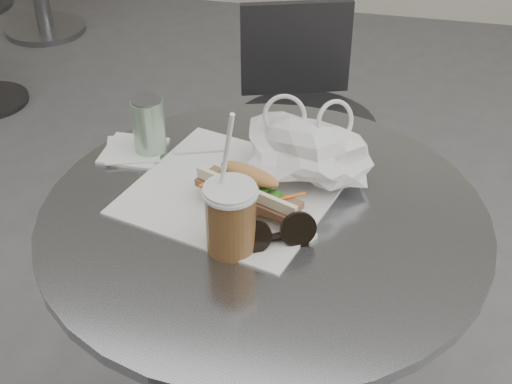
% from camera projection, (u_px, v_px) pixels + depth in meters
% --- Properties ---
extents(cafe_table, '(0.76, 0.76, 0.74)m').
position_uv_depth(cafe_table, '(263.00, 327.00, 1.36)').
color(cafe_table, slate).
rests_on(cafe_table, ground).
extents(chair_far, '(0.41, 0.44, 0.75)m').
position_uv_depth(chair_far, '(300.00, 159.00, 2.06)').
color(chair_far, '#2E2E30').
rests_on(chair_far, ground).
extents(sandwich_paper, '(0.40, 0.39, 0.00)m').
position_uv_depth(sandwich_paper, '(233.00, 192.00, 1.24)').
color(sandwich_paper, white).
rests_on(sandwich_paper, cafe_table).
extents(banh_mi, '(0.24, 0.17, 0.08)m').
position_uv_depth(banh_mi, '(249.00, 190.00, 1.18)').
color(banh_mi, '#B67545').
rests_on(banh_mi, sandwich_paper).
extents(iced_coffee, '(0.09, 0.09, 0.25)m').
position_uv_depth(iced_coffee, '(231.00, 217.00, 1.09)').
color(iced_coffee, brown).
rests_on(iced_coffee, cafe_table).
extents(sunglasses, '(0.13, 0.08, 0.06)m').
position_uv_depth(sunglasses, '(275.00, 235.00, 1.11)').
color(sunglasses, black).
rests_on(sunglasses, cafe_table).
extents(plastic_bag, '(0.27, 0.24, 0.11)m').
position_uv_depth(plastic_bag, '(307.00, 152.00, 1.25)').
color(plastic_bag, white).
rests_on(plastic_bag, cafe_table).
extents(napkin_stack, '(0.13, 0.13, 0.01)m').
position_uv_depth(napkin_stack, '(133.00, 150.00, 1.35)').
color(napkin_stack, white).
rests_on(napkin_stack, cafe_table).
extents(drink_can, '(0.06, 0.06, 0.11)m').
position_uv_depth(drink_can, '(149.00, 127.00, 1.32)').
color(drink_can, '#528C57').
rests_on(drink_can, cafe_table).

